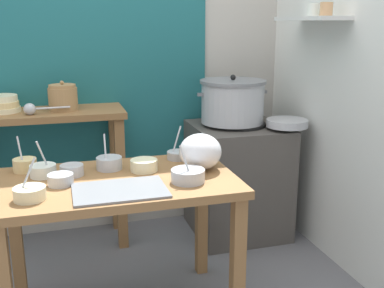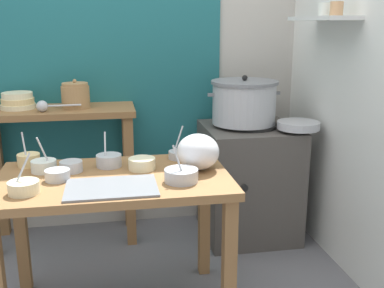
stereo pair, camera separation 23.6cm
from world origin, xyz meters
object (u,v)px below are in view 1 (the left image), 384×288
at_px(steamer_pot, 233,101).
at_px(prep_bowl_2, 72,170).
at_px(serving_tray, 120,190).
at_px(ladle, 31,109).
at_px(prep_bowl_6, 43,170).
at_px(prep_bowl_4, 30,193).
at_px(prep_bowl_5, 188,175).
at_px(stove_block, 237,179).
at_px(prep_bowl_7, 178,154).
at_px(prep_bowl_8, 61,179).
at_px(prep_table, 119,201).
at_px(wide_pan, 287,123).
at_px(prep_bowl_1, 109,162).
at_px(back_shelf_table, 48,146).
at_px(prep_bowl_0, 144,165).
at_px(plastic_bag, 200,152).
at_px(clay_pot, 63,98).
at_px(prep_bowl_3, 25,164).
at_px(bowl_stack_enamel, 2,104).

relative_size(steamer_pot, prep_bowl_2, 4.38).
bearing_deg(serving_tray, ladle, 112.25).
bearing_deg(prep_bowl_6, steamer_pot, 27.77).
xyz_separation_m(prep_bowl_4, prep_bowl_5, (0.68, 0.03, 0.00)).
bearing_deg(ladle, prep_bowl_5, -52.15).
height_order(steamer_pot, prep_bowl_2, steamer_pot).
distance_m(stove_block, prep_bowl_5, 1.12).
height_order(prep_bowl_5, prep_bowl_7, prep_bowl_5).
xyz_separation_m(ladle, prep_bowl_8, (0.14, -0.78, -0.19)).
relative_size(prep_table, prep_bowl_6, 6.06).
height_order(serving_tray, wide_pan, wide_pan).
bearing_deg(prep_bowl_8, prep_bowl_2, 66.20).
distance_m(prep_bowl_1, prep_bowl_2, 0.19).
height_order(back_shelf_table, prep_bowl_7, back_shelf_table).
xyz_separation_m(wide_pan, prep_bowl_0, (-1.02, -0.46, -0.05)).
relative_size(prep_table, serving_tray, 2.75).
bearing_deg(prep_bowl_4, plastic_bag, 13.82).
distance_m(prep_bowl_5, prep_bowl_8, 0.57).
distance_m(clay_pot, prep_bowl_1, 0.77).
relative_size(prep_bowl_2, prep_bowl_4, 0.66).
xyz_separation_m(prep_bowl_1, prep_bowl_3, (-0.40, 0.08, 0.00)).
distance_m(stove_block, clay_pot, 1.27).
height_order(plastic_bag, prep_bowl_6, prep_bowl_6).
relative_size(prep_bowl_5, prep_bowl_7, 1.01).
height_order(serving_tray, prep_bowl_7, prep_bowl_7).
height_order(stove_block, clay_pot, clay_pot).
relative_size(serving_tray, prep_bowl_6, 2.20).
bearing_deg(prep_bowl_3, wide_pan, 10.95).
height_order(prep_table, prep_bowl_5, prep_bowl_5).
bearing_deg(ladle, prep_bowl_4, -88.95).
height_order(stove_block, prep_bowl_4, prep_bowl_4).
distance_m(prep_table, plastic_bag, 0.46).
relative_size(prep_bowl_2, prep_bowl_3, 0.64).
height_order(stove_block, prep_bowl_6, prep_bowl_6).
bearing_deg(prep_bowl_0, prep_bowl_8, -166.27).
xyz_separation_m(bowl_stack_enamel, prep_bowl_1, (0.55, -0.75, -0.19)).
bearing_deg(prep_bowl_4, back_shelf_table, 87.06).
height_order(serving_tray, prep_bowl_5, prep_bowl_5).
bearing_deg(bowl_stack_enamel, plastic_bag, -41.56).
bearing_deg(wide_pan, prep_bowl_5, -141.48).
bearing_deg(clay_pot, bowl_stack_enamel, 174.34).
bearing_deg(wide_pan, serving_tray, -148.49).
xyz_separation_m(back_shelf_table, prep_bowl_4, (-0.05, -1.03, 0.07)).
distance_m(prep_table, back_shelf_table, 0.94).
relative_size(stove_block, prep_bowl_6, 4.30).
relative_size(prep_bowl_4, prep_bowl_5, 0.97).
bearing_deg(prep_bowl_0, prep_bowl_3, 164.39).
xyz_separation_m(serving_tray, prep_bowl_1, (-0.01, 0.33, 0.03)).
height_order(stove_block, prep_bowl_5, prep_bowl_5).
relative_size(bowl_stack_enamel, prep_bowl_1, 1.23).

